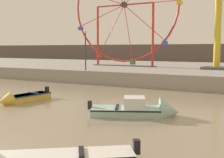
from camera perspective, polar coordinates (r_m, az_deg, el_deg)
The scene contains 7 objects.
quay_promenade at distance 37.02m, azimuth 14.40°, elevation 1.40°, with size 110.00×24.37×1.30m, color gray.
distant_town_skyline at distance 62.02m, azimuth 20.35°, elevation 4.41°, with size 140.00×3.00×4.40m, color #564C47.
motorboat_seafoam at distance 15.35m, azimuth 6.16°, elevation -6.06°, with size 4.76×3.30×1.50m.
motorboat_mustard_yellow at distance 20.02m, azimuth -17.25°, elevation -3.58°, with size 1.43×4.05×1.05m.
ferris_wheel_red_frame at distance 37.25m, azimuth 2.38°, elevation 13.98°, with size 14.36×1.20×14.68m.
drop_tower_yellow_tower at distance 33.11m, azimuth 20.15°, elevation 13.93°, with size 2.80×2.80×15.56m.
promenade_lamp_near at distance 29.38m, azimuth -5.21°, elevation 6.81°, with size 0.32×0.32×4.01m.
Camera 1 is at (9.12, -5.04, 3.46)m, focal length 46.75 mm.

